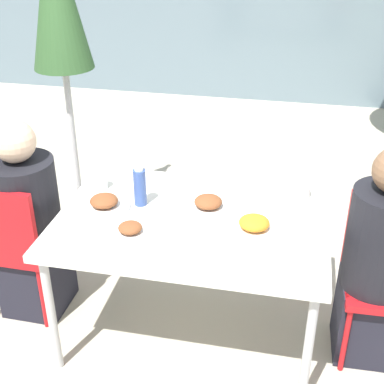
# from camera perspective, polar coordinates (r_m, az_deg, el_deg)

# --- Properties ---
(ground_plane) EXTENTS (24.00, 24.00, 0.00)m
(ground_plane) POSITION_cam_1_polar(r_m,az_deg,el_deg) (3.14, -0.00, -14.24)
(ground_plane) COLOR #B2A893
(dining_table) EXTENTS (1.36, 0.96, 0.73)m
(dining_table) POSITION_cam_1_polar(r_m,az_deg,el_deg) (2.73, -0.00, -3.77)
(dining_table) COLOR silver
(dining_table) RESTS_ON ground
(chair_left) EXTENTS (0.41, 0.41, 0.87)m
(chair_left) POSITION_cam_1_polar(r_m,az_deg,el_deg) (3.09, -18.43, -4.85)
(chair_left) COLOR red
(chair_left) RESTS_ON ground
(person_left) EXTENTS (0.37, 0.37, 1.18)m
(person_left) POSITION_cam_1_polar(r_m,az_deg,el_deg) (3.10, -17.04, -3.55)
(person_left) COLOR black
(person_left) RESTS_ON ground
(chair_right) EXTENTS (0.41, 0.41, 0.87)m
(chair_right) POSITION_cam_1_polar(r_m,az_deg,el_deg) (2.92, 19.81, -7.33)
(chair_right) COLOR red
(chair_right) RESTS_ON ground
(person_right) EXTENTS (0.35, 0.35, 1.19)m
(person_right) POSITION_cam_1_polar(r_m,az_deg,el_deg) (2.81, 19.20, -7.34)
(person_right) COLOR black
(person_right) RESTS_ON ground
(closed_umbrella) EXTENTS (0.39, 0.39, 2.11)m
(closed_umbrella) POSITION_cam_1_polar(r_m,az_deg,el_deg) (3.56, -14.11, 18.53)
(closed_umbrella) COLOR #333333
(closed_umbrella) RESTS_ON ground
(plate_0) EXTENTS (0.27, 0.27, 0.07)m
(plate_0) POSITION_cam_1_polar(r_m,az_deg,el_deg) (2.60, 6.64, -3.57)
(plate_0) COLOR white
(plate_0) RESTS_ON dining_table
(plate_1) EXTENTS (0.21, 0.21, 0.06)m
(plate_1) POSITION_cam_1_polar(r_m,az_deg,el_deg) (2.58, -6.59, -4.08)
(plate_1) COLOR white
(plate_1) RESTS_ON dining_table
(plate_2) EXTENTS (0.27, 0.27, 0.07)m
(plate_2) POSITION_cam_1_polar(r_m,az_deg,el_deg) (2.81, -9.35, -1.20)
(plate_2) COLOR white
(plate_2) RESTS_ON dining_table
(plate_3) EXTENTS (0.26, 0.26, 0.07)m
(plate_3) POSITION_cam_1_polar(r_m,az_deg,el_deg) (2.76, 1.74, -1.33)
(plate_3) COLOR white
(plate_3) RESTS_ON dining_table
(bottle) EXTENTS (0.07, 0.07, 0.22)m
(bottle) POSITION_cam_1_polar(r_m,az_deg,el_deg) (2.78, -5.58, 0.57)
(bottle) COLOR #334C8E
(bottle) RESTS_ON dining_table
(drinking_cup) EXTENTS (0.08, 0.08, 0.10)m
(drinking_cup) POSITION_cam_1_polar(r_m,az_deg,el_deg) (3.00, -9.79, 1.22)
(drinking_cup) COLOR white
(drinking_cup) RESTS_ON dining_table
(salad_bowl) EXTENTS (0.16, 0.16, 0.06)m
(salad_bowl) POSITION_cam_1_polar(r_m,az_deg,el_deg) (2.94, 10.91, 0.18)
(salad_bowl) COLOR white
(salad_bowl) RESTS_ON dining_table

